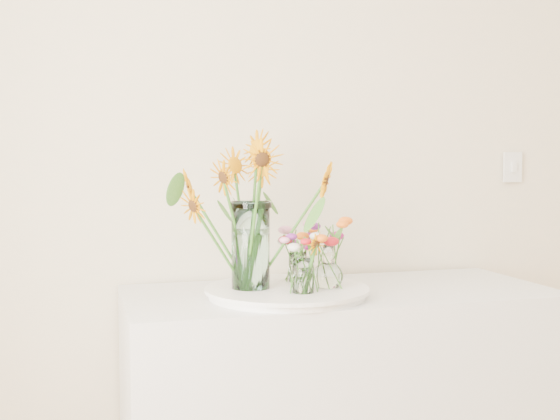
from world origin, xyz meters
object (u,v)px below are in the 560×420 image
object	(u,v)px
tray	(287,293)
small_vase_c	(298,268)
small_vase_b	(328,267)
mason_jar	(251,245)
small_vase_a	(303,276)

from	to	relation	value
tray	small_vase_c	size ratio (longest dim) A/B	4.79
tray	small_vase_b	world-z (taller)	small_vase_b
small_vase_b	small_vase_c	size ratio (longest dim) A/B	1.35
mason_jar	tray	bearing A→B (deg)	-9.62
small_vase_b	small_vase_c	distance (m)	0.14
tray	small_vase_a	bearing A→B (deg)	-78.01
small_vase_a	small_vase_b	xyz separation A→B (m)	(0.10, 0.07, 0.01)
tray	small_vase_c	world-z (taller)	small_vase_c
small_vase_c	mason_jar	bearing A→B (deg)	-158.03
mason_jar	small_vase_c	world-z (taller)	mason_jar
tray	small_vase_a	distance (m)	0.12
small_vase_a	small_vase_b	world-z (taller)	small_vase_b
small_vase_a	small_vase_c	world-z (taller)	small_vase_a
small_vase_b	small_vase_a	bearing A→B (deg)	-146.64
small_vase_b	tray	bearing A→B (deg)	165.89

